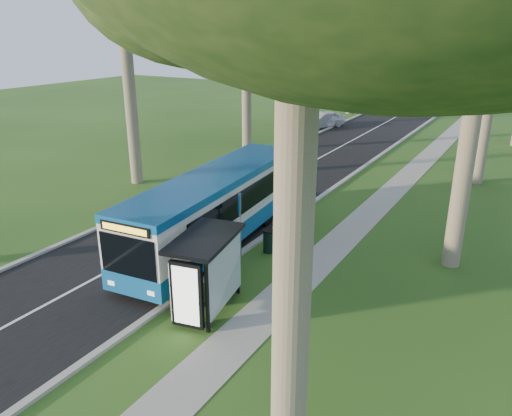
{
  "coord_description": "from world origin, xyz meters",
  "views": [
    {
      "loc": [
        9.76,
        -12.81,
        8.68
      ],
      "look_at": [
        -0.01,
        3.93,
        1.6
      ],
      "focal_mm": 35.0,
      "sensor_mm": 36.0,
      "label": 1
    }
  ],
  "objects_px": {
    "bus_shelter": "(201,264)",
    "car_silver": "(319,121)",
    "bus_stop_sign": "(240,220)",
    "car_white": "(324,119)",
    "litter_bin": "(269,241)",
    "bus": "(217,208)"
  },
  "relations": [
    {
      "from": "bus_stop_sign",
      "to": "car_white",
      "type": "xyz_separation_m",
      "value": [
        -8.05,
        27.25,
        -1.0
      ]
    },
    {
      "from": "litter_bin",
      "to": "bus",
      "type": "bearing_deg",
      "value": -173.17
    },
    {
      "from": "bus_shelter",
      "to": "car_white",
      "type": "xyz_separation_m",
      "value": [
        -9.11,
        31.18,
        -1.07
      ]
    },
    {
      "from": "bus_shelter",
      "to": "car_white",
      "type": "bearing_deg",
      "value": 95.37
    },
    {
      "from": "litter_bin",
      "to": "bus_shelter",
      "type": "bearing_deg",
      "value": -84.78
    },
    {
      "from": "litter_bin",
      "to": "car_white",
      "type": "xyz_separation_m",
      "value": [
        -8.64,
        25.96,
        0.24
      ]
    },
    {
      "from": "bus",
      "to": "litter_bin",
      "type": "height_order",
      "value": "bus"
    },
    {
      "from": "car_silver",
      "to": "bus",
      "type": "bearing_deg",
      "value": -61.19
    },
    {
      "from": "bus_stop_sign",
      "to": "litter_bin",
      "type": "bearing_deg",
      "value": 46.54
    },
    {
      "from": "bus",
      "to": "car_silver",
      "type": "height_order",
      "value": "bus"
    },
    {
      "from": "car_silver",
      "to": "bus_stop_sign",
      "type": "bearing_deg",
      "value": -58.15
    },
    {
      "from": "bus_shelter",
      "to": "car_white",
      "type": "height_order",
      "value": "bus_shelter"
    },
    {
      "from": "bus_stop_sign",
      "to": "bus_shelter",
      "type": "bearing_deg",
      "value": -94.04
    },
    {
      "from": "bus_stop_sign",
      "to": "car_white",
      "type": "bearing_deg",
      "value": 87.29
    },
    {
      "from": "bus_stop_sign",
      "to": "bus_shelter",
      "type": "distance_m",
      "value": 4.07
    },
    {
      "from": "bus_stop_sign",
      "to": "car_white",
      "type": "distance_m",
      "value": 28.43
    },
    {
      "from": "bus_shelter",
      "to": "car_silver",
      "type": "distance_m",
      "value": 31.93
    },
    {
      "from": "bus",
      "to": "litter_bin",
      "type": "distance_m",
      "value": 2.62
    },
    {
      "from": "bus",
      "to": "litter_bin",
      "type": "bearing_deg",
      "value": 1.89
    },
    {
      "from": "bus_shelter",
      "to": "car_silver",
      "type": "height_order",
      "value": "bus_shelter"
    },
    {
      "from": "bus_stop_sign",
      "to": "litter_bin",
      "type": "relative_size",
      "value": 2.91
    },
    {
      "from": "bus_stop_sign",
      "to": "bus_shelter",
      "type": "relative_size",
      "value": 0.87
    }
  ]
}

